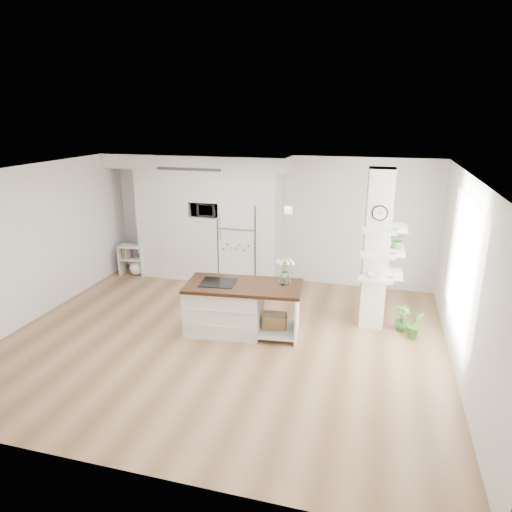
{
  "coord_description": "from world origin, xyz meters",
  "views": [
    {
      "loc": [
        2.27,
        -6.33,
        3.53
      ],
      "look_at": [
        0.3,
        0.9,
        1.17
      ],
      "focal_mm": 32.0,
      "sensor_mm": 36.0,
      "label": 1
    }
  ],
  "objects": [
    {
      "name": "room",
      "position": [
        0.0,
        0.0,
        1.86
      ],
      "size": [
        7.04,
        6.04,
        2.72
      ],
      "color": "white",
      "rests_on": "ground"
    },
    {
      "name": "cabinet_wall",
      "position": [
        -1.45,
        2.67,
        1.51
      ],
      "size": [
        4.0,
        0.71,
        2.7
      ],
      "color": "white",
      "rests_on": "floor"
    },
    {
      "name": "kitchen_island",
      "position": [
        0.03,
        0.31,
        0.45
      ],
      "size": [
        1.98,
        1.09,
        1.42
      ],
      "rotation": [
        0.0,
        0.0,
        0.1
      ],
      "color": "white",
      "rests_on": "floor"
    },
    {
      "name": "shelf_plant",
      "position": [
        2.63,
        1.3,
        1.52
      ],
      "size": [
        0.27,
        0.23,
        0.3
      ],
      "primitive_type": "imported",
      "color": "#3C7C31",
      "rests_on": "column"
    },
    {
      "name": "refrigerator",
      "position": [
        -0.53,
        2.68,
        0.88
      ],
      "size": [
        0.78,
        0.69,
        1.75
      ],
      "color": "white",
      "rests_on": "floor"
    },
    {
      "name": "window",
      "position": [
        3.48,
        0.3,
        1.5
      ],
      "size": [
        0.0,
        2.4,
        2.4
      ],
      "primitive_type": "plane",
      "rotation": [
        1.57,
        0.0,
        -1.57
      ],
      "color": "white",
      "rests_on": "room"
    },
    {
      "name": "pendant_light",
      "position": [
        1.7,
        0.15,
        2.12
      ],
      "size": [
        0.12,
        0.12,
        0.1
      ],
      "primitive_type": "cylinder",
      "color": "white",
      "rests_on": "room"
    },
    {
      "name": "microwave",
      "position": [
        -1.27,
        2.62,
        1.57
      ],
      "size": [
        0.54,
        0.37,
        0.3
      ],
      "primitive_type": "imported",
      "color": "#2D2D2D",
      "rests_on": "cabinet_wall"
    },
    {
      "name": "decor_bowl",
      "position": [
        2.3,
        0.9,
        1.0
      ],
      "size": [
        0.22,
        0.22,
        0.05
      ],
      "primitive_type": "imported",
      "color": "white",
      "rests_on": "column"
    },
    {
      "name": "bookshelf",
      "position": [
        -2.97,
        2.4,
        0.3
      ],
      "size": [
        0.6,
        0.38,
        0.69
      ],
      "rotation": [
        0.0,
        0.0,
        0.08
      ],
      "color": "white",
      "rests_on": "floor"
    },
    {
      "name": "floor_plant_a",
      "position": [
        3.0,
        0.84,
        0.24
      ],
      "size": [
        0.31,
        0.28,
        0.48
      ],
      "primitive_type": "imported",
      "rotation": [
        0.0,
        0.0,
        0.27
      ],
      "color": "#3C7C31",
      "rests_on": "floor"
    },
    {
      "name": "floor",
      "position": [
        0.0,
        0.0,
        0.0
      ],
      "size": [
        7.0,
        6.0,
        0.01
      ],
      "primitive_type": "cube",
      "color": "#A27A57",
      "rests_on": "ground"
    },
    {
      "name": "column",
      "position": [
        2.38,
        1.13,
        1.35
      ],
      "size": [
        0.69,
        0.9,
        2.7
      ],
      "color": "silver",
      "rests_on": "floor"
    },
    {
      "name": "floor_plant_b",
      "position": [
        2.81,
        1.06,
        0.22
      ],
      "size": [
        0.29,
        0.29,
        0.44
      ],
      "primitive_type": "imported",
      "rotation": [
        0.0,
        0.0,
        0.22
      ],
      "color": "#3C7C31",
      "rests_on": "floor"
    }
  ]
}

